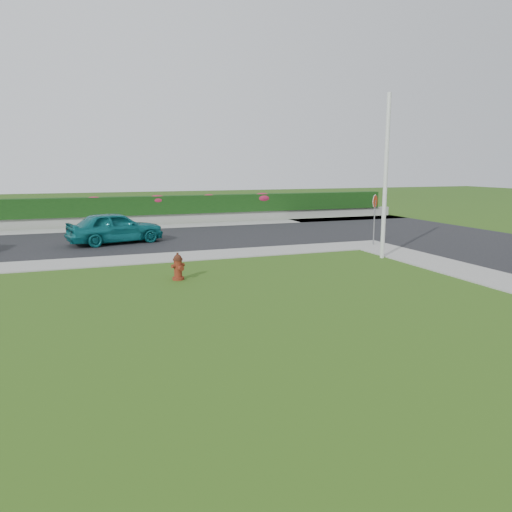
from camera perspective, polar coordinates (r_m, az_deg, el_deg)
name	(u,v)px	position (r m, az deg, el deg)	size (l,w,h in m)	color
ground	(322,318)	(11.81, 7.52, -7.09)	(120.00, 120.00, 0.00)	black
street_far	(81,243)	(24.20, -19.32, 1.41)	(26.00, 8.00, 0.04)	black
sidewalk_far	(55,264)	(19.28, -21.97, -0.90)	(24.00, 2.00, 0.04)	gray
curb_corner	(367,245)	(22.86, 12.59, 1.26)	(2.00, 2.00, 0.04)	gray
sidewalk_beyond	(153,227)	(29.48, -11.74, 3.27)	(34.00, 2.00, 0.04)	gray
retaining_wall	(149,220)	(30.92, -12.18, 4.10)	(34.00, 0.40, 0.60)	gray
hedge	(148,205)	(30.94, -12.27, 5.68)	(32.00, 0.90, 1.10)	black
fire_hydrant	(178,267)	(15.69, -8.90, -1.25)	(0.44, 0.42, 0.85)	#59150D
sedan_teal	(115,227)	(23.45, -15.79, 3.16)	(1.70, 4.22, 1.44)	#0D6367
utility_pole	(386,177)	(19.59, 14.59, 8.69)	(0.16, 0.16, 6.15)	silver
stop_sign	(375,208)	(22.73, 13.42, 5.34)	(0.50, 0.39, 2.27)	slate
flower_clump_c	(94,201)	(30.54, -18.01, 6.00)	(1.03, 0.66, 0.52)	#BA1F54
flower_clump_d	(157,200)	(30.91, -11.22, 6.30)	(1.19, 0.76, 0.59)	#BA1F54
flower_clump_e	(209,198)	(31.57, -5.42, 6.59)	(1.02, 0.65, 0.51)	#BA1F54
flower_clump_f	(262,198)	(32.68, 0.71, 6.65)	(1.31, 0.84, 0.65)	#BA1F54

